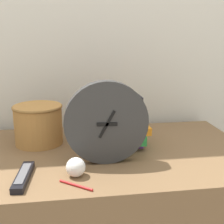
% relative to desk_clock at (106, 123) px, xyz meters
% --- Properties ---
extents(wall_back, '(6.00, 0.04, 2.40)m').
position_rel_desk_clock_xyz_m(wall_back, '(-0.04, 0.52, 0.30)').
color(wall_back, silver).
rests_on(wall_back, ground_plane).
extents(desk_clock, '(0.30, 0.04, 0.30)m').
position_rel_desk_clock_xyz_m(desk_clock, '(0.00, 0.00, 0.00)').
color(desk_clock, '#333333').
rests_on(desk_clock, desk).
extents(book_stack, '(0.25, 0.22, 0.22)m').
position_rel_desk_clock_xyz_m(book_stack, '(0.06, 0.16, -0.04)').
color(book_stack, '#7A3899').
rests_on(book_stack, desk).
extents(basket, '(0.20, 0.20, 0.16)m').
position_rel_desk_clock_xyz_m(basket, '(-0.25, 0.24, -0.06)').
color(basket, '#B27A3D').
rests_on(basket, desk).
extents(tv_remote, '(0.05, 0.20, 0.02)m').
position_rel_desk_clock_xyz_m(tv_remote, '(-0.28, -0.09, -0.14)').
color(tv_remote, black).
rests_on(tv_remote, desk).
extents(crumpled_paper_ball, '(0.06, 0.06, 0.06)m').
position_rel_desk_clock_xyz_m(crumpled_paper_ball, '(-0.11, -0.09, -0.12)').
color(crumpled_paper_ball, white).
rests_on(crumpled_paper_ball, desk).
extents(pen, '(0.10, 0.08, 0.01)m').
position_rel_desk_clock_xyz_m(pen, '(-0.12, -0.16, -0.15)').
color(pen, '#B21E1E').
rests_on(pen, desk).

